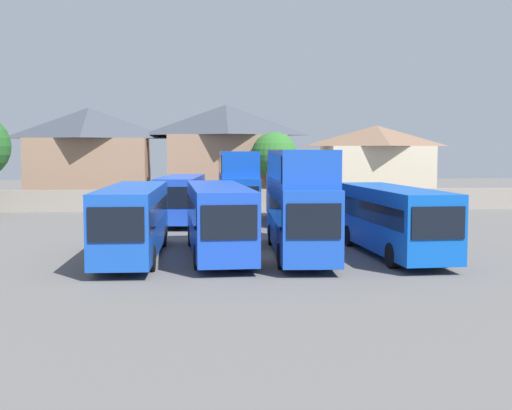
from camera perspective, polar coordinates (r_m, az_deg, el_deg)
ground at (r=50.20m, az=-1.41°, el=-1.16°), size 140.00×140.00×0.00m
depot_boundary_wall at (r=56.97m, az=-1.81°, el=0.43°), size 56.00×0.50×1.80m
bus_1 at (r=32.14m, az=-10.34°, el=-1.03°), size 2.67×11.83×3.37m
bus_2 at (r=32.23m, az=-3.24°, el=-0.92°), size 3.12×11.69×3.40m
bus_3 at (r=32.43m, az=3.64°, el=0.74°), size 2.99×12.02×5.09m
bus_4 at (r=33.02m, az=11.45°, el=-0.98°), size 3.11×11.22×3.29m
bus_5 at (r=47.10m, az=-6.35°, el=0.72°), size 3.38×10.34×3.28m
bus_6 at (r=46.69m, az=-1.57°, el=1.87°), size 2.59×10.86×5.01m
bus_7 at (r=47.48m, az=3.34°, el=0.82°), size 3.12×10.47×3.35m
house_terrace_left at (r=64.78m, az=-13.92°, el=4.10°), size 11.29×7.05×9.05m
house_terrace_centre at (r=63.61m, az=-2.55°, el=4.37°), size 11.29×7.36×9.37m
house_terrace_right at (r=65.97m, az=10.15°, el=3.47°), size 10.21×6.96×7.49m
tree_left_of_lot at (r=59.60m, az=1.55°, el=4.23°), size 4.06×4.06×6.72m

